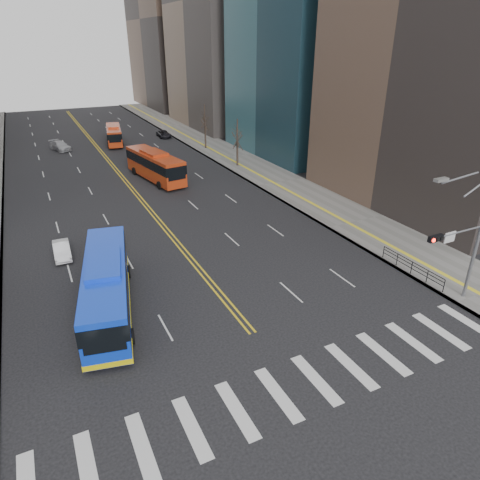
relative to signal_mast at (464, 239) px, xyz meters
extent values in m
plane|color=black|center=(-13.77, -2.00, -4.86)|extent=(220.00, 220.00, 0.00)
cube|color=slate|center=(3.73, 43.00, -4.78)|extent=(7.00, 130.00, 0.15)
cube|color=silver|center=(-24.40, -2.00, -4.85)|extent=(0.70, 4.00, 0.01)
cube|color=silver|center=(-22.04, -2.00, -4.85)|extent=(0.70, 4.00, 0.01)
cube|color=silver|center=(-19.67, -2.00, -4.85)|extent=(0.70, 4.00, 0.01)
cube|color=silver|center=(-17.31, -2.00, -4.85)|extent=(0.70, 4.00, 0.01)
cube|color=silver|center=(-14.95, -2.00, -4.85)|extent=(0.70, 4.00, 0.01)
cube|color=silver|center=(-12.58, -2.00, -4.85)|extent=(0.70, 4.00, 0.01)
cube|color=silver|center=(-10.22, -2.00, -4.85)|extent=(0.70, 4.00, 0.01)
cube|color=silver|center=(-7.86, -2.00, -4.85)|extent=(0.70, 4.00, 0.01)
cube|color=silver|center=(-5.49, -2.00, -4.85)|extent=(0.70, 4.00, 0.01)
cube|color=silver|center=(-3.13, -2.00, -4.85)|extent=(0.70, 4.00, 0.01)
cube|color=silver|center=(-0.77, -2.00, -4.85)|extent=(0.70, 4.00, 0.01)
cube|color=gold|center=(-13.97, 53.00, -4.85)|extent=(0.15, 100.00, 0.01)
cube|color=gold|center=(-13.57, 53.00, -4.85)|extent=(0.15, 100.00, 0.01)
cube|color=#876F5D|center=(16.23, 69.00, 18.14)|extent=(20.00, 26.00, 46.00)
cube|color=brown|center=(15.23, 101.00, 16.14)|extent=(18.00, 30.00, 42.00)
cylinder|color=gray|center=(1.43, 0.00, -0.86)|extent=(0.24, 0.24, 8.00)
cylinder|color=gray|center=(-0.82, 0.00, 0.64)|extent=(4.50, 0.12, 0.12)
cube|color=black|center=(-2.77, 0.00, 0.64)|extent=(1.10, 0.28, 0.38)
cylinder|color=#FF190C|center=(-3.12, -0.16, 0.64)|extent=(0.24, 0.08, 0.24)
cylinder|color=black|center=(-2.77, -0.16, 0.64)|extent=(0.24, 0.08, 0.24)
cylinder|color=black|center=(-2.42, -0.16, 0.64)|extent=(0.24, 0.08, 0.24)
cube|color=silver|center=(-1.47, 0.00, 0.44)|extent=(0.90, 0.06, 0.70)
cube|color=#999993|center=(-3.37, 0.00, 4.44)|extent=(0.90, 0.35, 0.18)
cube|color=black|center=(0.53, 4.00, -3.71)|extent=(0.04, 6.00, 0.04)
cylinder|color=black|center=(0.53, 1.00, -4.21)|extent=(0.06, 0.06, 1.00)
cylinder|color=black|center=(0.53, 2.50, -4.21)|extent=(0.06, 0.06, 1.00)
cylinder|color=black|center=(0.53, 4.00, -4.21)|extent=(0.06, 0.06, 1.00)
cylinder|color=black|center=(0.53, 5.50, -4.21)|extent=(0.06, 0.06, 1.00)
cylinder|color=black|center=(0.53, 7.00, -4.21)|extent=(0.06, 0.06, 1.00)
cylinder|color=#2E221C|center=(2.23, 38.00, -3.11)|extent=(0.28, 0.28, 3.50)
cylinder|color=#2E221C|center=(2.23, 50.00, -2.98)|extent=(0.28, 0.28, 3.75)
cube|color=#0E38D6|center=(-21.18, 9.58, -3.00)|extent=(5.09, 12.89, 3.01)
cube|color=black|center=(-21.18, 9.58, -2.42)|extent=(5.16, 12.92, 1.08)
cube|color=#0E38D6|center=(-21.18, 9.58, -1.39)|extent=(2.94, 4.75, 0.40)
cube|color=yellow|center=(-21.18, 9.58, -4.31)|extent=(5.16, 12.92, 0.35)
cylinder|color=black|center=(-23.28, 5.89, -4.36)|extent=(0.49, 1.04, 1.00)
cylinder|color=black|center=(-20.70, 5.36, -4.36)|extent=(0.49, 1.04, 1.00)
cylinder|color=black|center=(-21.66, 13.80, -4.36)|extent=(0.49, 1.04, 1.00)
cylinder|color=black|center=(-19.09, 13.27, -4.36)|extent=(0.49, 1.04, 1.00)
cube|color=#BF3814|center=(-10.08, 36.79, -2.96)|extent=(4.57, 12.10, 3.09)
cube|color=black|center=(-10.08, 36.79, -2.37)|extent=(4.64, 12.13, 1.10)
cube|color=#BF3814|center=(-10.08, 36.79, -1.32)|extent=(2.79, 4.43, 0.40)
cylinder|color=black|center=(-10.79, 32.83, -4.36)|extent=(0.46, 1.04, 1.00)
cylinder|color=black|center=(-8.14, 33.27, -4.36)|extent=(0.46, 1.04, 1.00)
cylinder|color=black|center=(-12.02, 40.30, -4.36)|extent=(0.46, 1.04, 1.00)
cylinder|color=black|center=(-9.37, 40.74, -4.36)|extent=(0.46, 1.04, 1.00)
cube|color=#BF3814|center=(-10.53, 60.32, -3.24)|extent=(3.84, 10.11, 2.52)
cube|color=black|center=(-10.53, 60.32, -2.72)|extent=(3.90, 10.14, 0.92)
cube|color=#BF3814|center=(-10.53, 60.32, -1.88)|extent=(2.34, 3.71, 0.40)
cylinder|color=black|center=(-12.16, 57.39, -4.36)|extent=(0.46, 1.04, 1.00)
cylinder|color=black|center=(-9.95, 57.02, -4.36)|extent=(0.46, 1.04, 1.00)
cylinder|color=black|center=(-11.12, 63.62, -4.36)|extent=(0.46, 1.04, 1.00)
cylinder|color=black|center=(-8.91, 63.25, -4.36)|extent=(0.46, 1.04, 1.00)
imported|color=white|center=(-23.22, 19.22, -4.25)|extent=(1.39, 3.73, 1.22)
imported|color=black|center=(-7.95, 41.89, -4.14)|extent=(2.67, 4.49, 1.43)
imported|color=#9FA0A5|center=(-19.50, 59.54, -4.13)|extent=(3.46, 5.37, 1.45)
imported|color=black|center=(-1.27, 61.90, -4.25)|extent=(2.27, 4.49, 1.22)
camera|label=1|loc=(-24.02, -15.92, 11.70)|focal=32.00mm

